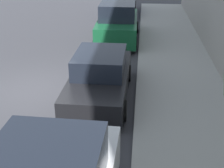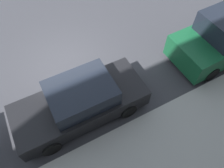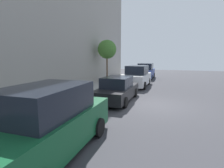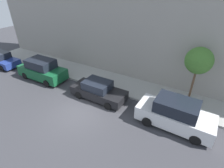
# 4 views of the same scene
# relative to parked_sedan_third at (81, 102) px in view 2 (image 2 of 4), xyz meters

# --- Properties ---
(ground_plane) EXTENTS (60.00, 60.00, 0.00)m
(ground_plane) POSITION_rel_parked_sedan_third_xyz_m (-2.31, 0.21, -0.73)
(ground_plane) COLOR #38383D
(parked_sedan_third) EXTENTS (1.92, 4.51, 1.54)m
(parked_sedan_third) POSITION_rel_parked_sedan_third_xyz_m (0.00, 0.00, 0.00)
(parked_sedan_third) COLOR black
(parked_sedan_third) RESTS_ON ground_plane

